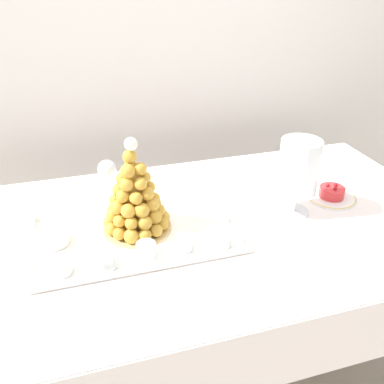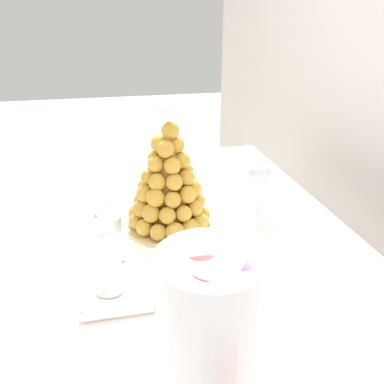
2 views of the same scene
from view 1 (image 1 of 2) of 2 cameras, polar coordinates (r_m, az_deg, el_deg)
ground_plane at (r=1.90m, az=1.62°, el=-23.32°), size 12.00×12.00×0.00m
backdrop_wall at (r=1.99m, az=-5.84°, el=21.53°), size 4.80×0.10×2.50m
buffet_table at (r=1.43m, az=2.00°, el=-6.68°), size 1.74×0.96×0.75m
serving_tray at (r=1.33m, az=-7.60°, el=-6.02°), size 0.64×0.37×0.02m
croquembouche at (r=1.29m, az=-7.95°, el=-0.71°), size 0.22×0.22×0.32m
dessert_cup_left at (r=1.21m, az=-17.65°, el=-9.78°), size 0.06×0.06×0.05m
dessert_cup_mid_left at (r=1.20m, az=-11.93°, el=-9.26°), size 0.06×0.06×0.05m
dessert_cup_centre at (r=1.22m, az=-6.39°, el=-8.09°), size 0.06×0.06×0.05m
dessert_cup_mid_right at (r=1.24m, az=-1.10°, el=-7.12°), size 0.05×0.05×0.05m
dessert_cup_right at (r=1.26m, az=4.18°, el=-6.42°), size 0.06×0.06×0.06m
creme_brulee_ramekin at (r=1.34m, az=-18.65°, el=-6.19°), size 0.10×0.10×0.02m
macaron_goblet at (r=1.41m, az=14.58°, el=3.28°), size 0.13×0.13×0.28m
fruit_tart_plate at (r=1.61m, az=18.79°, el=-0.30°), size 0.19×0.19×0.06m
wine_glass at (r=1.53m, az=-11.71°, el=2.92°), size 0.07×0.07×0.14m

